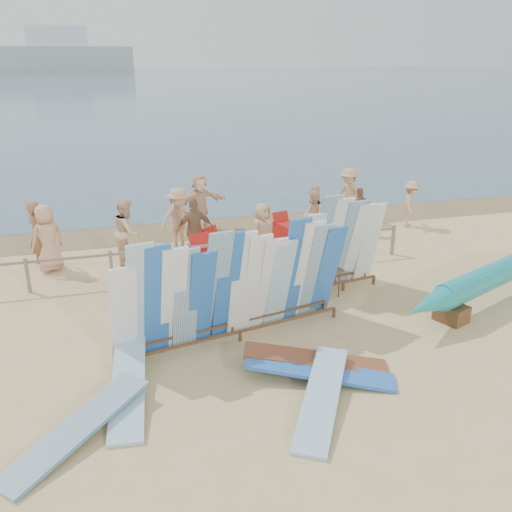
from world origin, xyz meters
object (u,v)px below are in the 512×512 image
object	(u,v)px
vendor_table	(322,283)
beachgoer_6	(262,232)
beach_chair_left	(203,258)
flat_board_e	(79,439)
beachgoer_8	(313,215)
outrigger_canoe	(500,274)
beachgoer_4	(195,230)
flat_board_a	(129,395)
beachgoer_2	(127,231)
beachgoer_7	(315,211)
flat_board_c	(315,368)
beachgoer_5	(200,202)
beachgoer_10	(359,211)
stroller	(287,238)
beachgoer_3	(179,219)
beachgoer_9	(348,195)
beachgoer_0	(47,238)
side_surfboard_rack	(341,246)
flat_board_d	(319,380)
beachgoer_extra_0	(411,204)
main_surfboard_rack	(235,288)
beach_chair_right	(216,248)
beachgoer_1	(37,233)

from	to	relation	value
vendor_table	beachgoer_6	distance (m)	3.00
beach_chair_left	flat_board_e	bearing A→B (deg)	-127.28
beachgoer_8	outrigger_canoe	bearing A→B (deg)	39.04
outrigger_canoe	beach_chair_left	size ratio (longest dim) A/B	7.21
vendor_table	beachgoer_4	xyz separation A→B (m)	(-2.47, 3.42, 0.51)
flat_board_a	beachgoer_2	distance (m)	6.67
beachgoer_7	beach_chair_left	bearing A→B (deg)	94.30
flat_board_c	beachgoer_5	distance (m)	9.30
beachgoer_6	beachgoer_10	bearing A→B (deg)	-15.01
beach_chair_left	beachgoer_2	size ratio (longest dim) A/B	0.51
stroller	beachgoer_7	size ratio (longest dim) A/B	0.72
beachgoer_3	flat_board_e	bearing A→B (deg)	-127.15
beachgoer_10	beachgoer_9	bearing A→B (deg)	-97.61
beachgoer_0	flat_board_c	bearing A→B (deg)	96.88
side_surfboard_rack	beachgoer_7	xyz separation A→B (m)	(0.98, 4.14, -0.30)
beachgoer_8	beachgoer_3	world-z (taller)	beachgoer_3
side_surfboard_rack	flat_board_e	xyz separation A→B (m)	(-6.21, -4.22, -1.13)
beachgoer_7	stroller	bearing A→B (deg)	113.66
beachgoer_5	stroller	bearing A→B (deg)	-71.13
flat_board_d	beachgoer_9	world-z (taller)	beachgoer_9
beachgoer_extra_0	vendor_table	bearing A→B (deg)	162.04
beachgoer_8	beachgoer_9	bearing A→B (deg)	142.91
beachgoer_5	beachgoer_6	bearing A→B (deg)	-85.38
flat_board_c	beachgoer_7	xyz separation A→B (m)	(2.95, 7.49, 0.83)
beachgoer_9	beachgoer_4	size ratio (longest dim) A/B	1.03
beachgoer_extra_0	beachgoer_9	bearing A→B (deg)	83.93
side_surfboard_rack	flat_board_c	xyz separation A→B (m)	(-1.96, -3.35, -1.13)
flat_board_c	beachgoer_4	world-z (taller)	beachgoer_4
beachgoer_5	beachgoer_3	xyz separation A→B (m)	(-0.98, -1.90, 0.02)
beach_chair_left	beachgoer_0	bearing A→B (deg)	156.34
beachgoer_7	beachgoer_2	size ratio (longest dim) A/B	0.91
flat_board_c	beachgoer_8	distance (m)	7.75
beachgoer_10	beach_chair_left	bearing A→B (deg)	19.95
beachgoer_5	beachgoer_8	bearing A→B (deg)	-46.32
vendor_table	flat_board_d	xyz separation A→B (m)	(-1.38, -3.30, -0.39)
flat_board_a	beachgoer_10	bearing A→B (deg)	48.42
beachgoer_8	beachgoer_3	size ratio (longest dim) A/B	0.83
side_surfboard_rack	main_surfboard_rack	bearing A→B (deg)	-159.15
vendor_table	flat_board_a	bearing A→B (deg)	-168.87
beachgoer_7	beachgoer_2	distance (m)	6.01
vendor_table	beach_chair_left	xyz separation A→B (m)	(-2.37, 2.79, -0.12)
flat_board_e	beach_chair_right	bearing A→B (deg)	109.55
vendor_table	beachgoer_6	size ratio (longest dim) A/B	0.70
beachgoer_0	beach_chair_right	bearing A→B (deg)	146.98
beachgoer_extra_0	beachgoer_5	xyz separation A→B (m)	(-6.92, 1.71, 0.14)
beachgoer_4	beachgoer_10	world-z (taller)	beachgoer_4
beachgoer_6	beachgoer_7	distance (m)	2.82
beachgoer_1	beachgoer_3	bearing A→B (deg)	-117.85
beachgoer_4	beachgoer_7	size ratio (longest dim) A/B	1.09
flat_board_a	beachgoer_2	xyz separation A→B (m)	(0.41, 6.60, 0.91)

